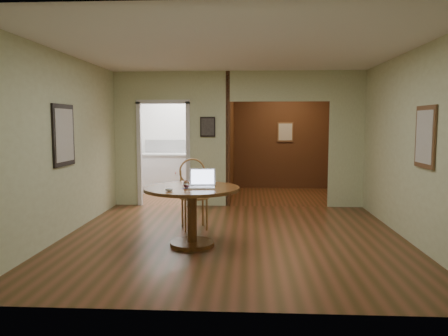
# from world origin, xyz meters

# --- Properties ---
(floor) EXTENTS (5.00, 5.00, 0.00)m
(floor) POSITION_xyz_m (0.00, 0.00, 0.00)
(floor) COLOR #412B12
(floor) RESTS_ON ground
(room_shell) EXTENTS (5.20, 7.50, 5.00)m
(room_shell) POSITION_xyz_m (-0.47, 3.10, 1.29)
(room_shell) COLOR white
(room_shell) RESTS_ON ground
(dining_table) EXTENTS (1.30, 1.30, 0.81)m
(dining_table) POSITION_xyz_m (-0.55, -0.41, 0.60)
(dining_table) COLOR brown
(dining_table) RESTS_ON ground
(chair) EXTENTS (0.58, 0.58, 1.11)m
(chair) POSITION_xyz_m (-0.66, 0.63, 0.62)
(chair) COLOR #A96C3C
(chair) RESTS_ON ground
(open_laptop) EXTENTS (0.37, 0.34, 0.25)m
(open_laptop) POSITION_xyz_m (-0.41, -0.42, 0.88)
(open_laptop) COLOR white
(open_laptop) RESTS_ON dining_table
(closed_laptop) EXTENTS (0.34, 0.22, 0.03)m
(closed_laptop) POSITION_xyz_m (-0.53, -0.26, 0.82)
(closed_laptop) COLOR silver
(closed_laptop) RESTS_ON dining_table
(mouse) EXTENTS (0.12, 0.08, 0.04)m
(mouse) POSITION_xyz_m (-0.79, -0.79, 0.83)
(mouse) COLOR white
(mouse) RESTS_ON dining_table
(wine_glass) EXTENTS (0.09, 0.09, 0.10)m
(wine_glass) POSITION_xyz_m (-0.61, -0.47, 0.86)
(wine_glass) COLOR white
(wine_glass) RESTS_ON dining_table
(pen) EXTENTS (0.10, 0.09, 0.01)m
(pen) POSITION_xyz_m (-0.61, -0.56, 0.82)
(pen) COLOR #0B0E51
(pen) RESTS_ON dining_table
(kitchen_cabinet) EXTENTS (2.06, 0.60, 0.94)m
(kitchen_cabinet) POSITION_xyz_m (-1.35, 4.20, 0.47)
(kitchen_cabinet) COLOR silver
(kitchen_cabinet) RESTS_ON ground
(grocery_bag) EXTENTS (0.31, 0.28, 0.28)m
(grocery_bag) POSITION_xyz_m (-0.84, 4.20, 1.08)
(grocery_bag) COLOR beige
(grocery_bag) RESTS_ON kitchen_cabinet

